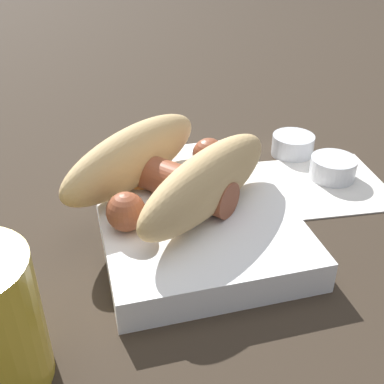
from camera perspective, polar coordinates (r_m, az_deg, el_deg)
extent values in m
plane|color=#33281E|center=(0.48, 0.00, -4.05)|extent=(3.00, 3.00, 0.00)
cube|color=white|center=(0.47, 0.00, -2.58)|extent=(0.24, 0.18, 0.03)
ellipsoid|color=tan|center=(0.43, 1.84, 1.17)|extent=(0.16, 0.17, 0.06)
ellipsoid|color=tan|center=(0.48, -6.93, 4.21)|extent=(0.16, 0.17, 0.06)
cylinder|color=brown|center=(0.46, -2.44, 1.41)|extent=(0.12, 0.11, 0.04)
sphere|color=brown|center=(0.51, 2.01, 4.47)|extent=(0.04, 0.04, 0.04)
sphere|color=brown|center=(0.42, -7.83, -2.32)|extent=(0.04, 0.04, 0.04)
cylinder|color=orange|center=(0.53, -6.33, 3.23)|extent=(0.03, 0.03, 0.00)
cylinder|color=orange|center=(0.53, -6.49, 3.46)|extent=(0.04, 0.04, 0.00)
cylinder|color=orange|center=(0.52, -10.06, 2.94)|extent=(0.05, 0.05, 0.00)
cylinder|color=#F99E4C|center=(0.49, -6.15, 1.27)|extent=(0.04, 0.04, 0.00)
torus|color=silver|center=(0.52, -5.61, 2.84)|extent=(0.03, 0.03, 0.00)
cube|color=white|center=(0.57, 15.73, 0.98)|extent=(0.14, 0.14, 0.00)
cylinder|color=silver|center=(0.58, 16.35, 2.70)|extent=(0.05, 0.05, 0.03)
cylinder|color=gold|center=(0.58, 16.24, 2.06)|extent=(0.04, 0.04, 0.01)
cylinder|color=silver|center=(0.62, 11.86, 5.47)|extent=(0.05, 0.05, 0.03)
cylinder|color=gold|center=(0.62, 11.79, 4.85)|extent=(0.04, 0.04, 0.01)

